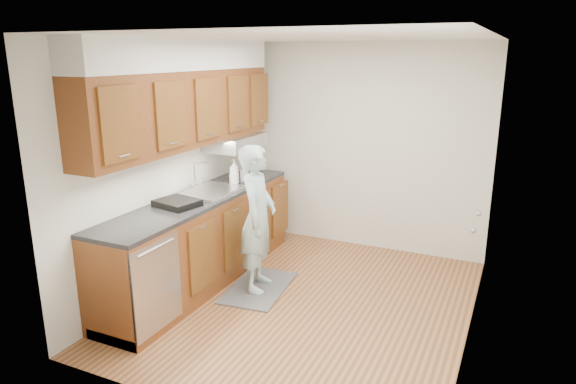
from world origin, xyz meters
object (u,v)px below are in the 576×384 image
(soap_bottle_b, at_px, (243,173))
(dish_rack, at_px, (177,203))
(person, at_px, (258,209))
(soap_bottle_a, at_px, (234,172))
(steel_can, at_px, (232,179))
(soap_bottle_c, at_px, (244,169))
(soda_can, at_px, (236,176))

(soap_bottle_b, bearing_deg, dish_rack, -94.01)
(person, bearing_deg, soap_bottle_a, 33.62)
(soap_bottle_b, distance_m, steel_can, 0.19)
(soap_bottle_b, xyz_separation_m, soap_bottle_c, (-0.12, 0.22, -0.01))
(person, xyz_separation_m, soap_bottle_a, (-0.56, 0.50, 0.22))
(soap_bottle_b, relative_size, steel_can, 1.65)
(soap_bottle_a, xyz_separation_m, steel_can, (-0.04, 0.01, -0.09))
(soap_bottle_a, distance_m, steel_can, 0.09)
(soap_bottle_c, bearing_deg, soap_bottle_b, -62.22)
(person, xyz_separation_m, soda_can, (-0.60, 0.62, 0.14))
(soap_bottle_a, bearing_deg, person, -41.84)
(soap_bottle_a, distance_m, soap_bottle_b, 0.19)
(person, bearing_deg, soap_bottle_c, 21.79)
(soda_can, distance_m, steel_can, 0.11)
(soda_can, height_order, dish_rack, soda_can)
(soda_can, bearing_deg, person, -45.77)
(person, distance_m, soap_bottle_c, 1.14)
(soap_bottle_a, relative_size, dish_rack, 0.74)
(soap_bottle_b, distance_m, soda_can, 0.09)
(person, relative_size, dish_rack, 4.39)
(dish_rack, bearing_deg, soap_bottle_b, 97.45)
(steel_can, bearing_deg, person, -40.33)
(soap_bottle_a, bearing_deg, soda_can, 109.68)
(person, distance_m, soap_bottle_a, 0.78)
(soap_bottle_a, distance_m, soda_can, 0.15)
(soap_bottle_c, xyz_separation_m, dish_rack, (0.04, -1.36, -0.05))
(steel_can, relative_size, dish_rack, 0.30)
(soap_bottle_a, relative_size, soap_bottle_b, 1.51)
(soda_can, xyz_separation_m, dish_rack, (-0.03, -1.07, -0.03))
(person, relative_size, steel_can, 14.65)
(soap_bottle_b, relative_size, soda_can, 1.51)
(steel_can, bearing_deg, soda_can, 92.25)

